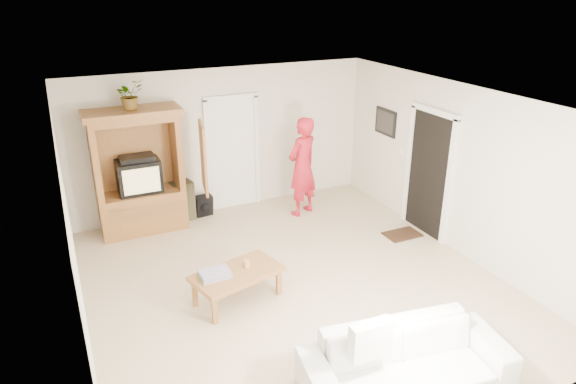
{
  "coord_description": "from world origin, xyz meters",
  "views": [
    {
      "loc": [
        -2.7,
        -5.6,
        3.96
      ],
      "look_at": [
        0.17,
        0.6,
        1.15
      ],
      "focal_mm": 32.0,
      "sensor_mm": 36.0,
      "label": 1
    }
  ],
  "objects_px": {
    "man": "(302,167)",
    "coffee_table": "(237,275)",
    "armoire": "(141,180)",
    "sofa": "(406,362)"
  },
  "relations": [
    {
      "from": "armoire",
      "to": "sofa",
      "type": "distance_m",
      "value": 5.28
    },
    {
      "from": "man",
      "to": "armoire",
      "type": "bearing_deg",
      "value": -34.87
    },
    {
      "from": "armoire",
      "to": "coffee_table",
      "type": "bearing_deg",
      "value": -75.17
    },
    {
      "from": "armoire",
      "to": "man",
      "type": "relative_size",
      "value": 1.16
    },
    {
      "from": "sofa",
      "to": "coffee_table",
      "type": "xyz_separation_m",
      "value": [
        -1.05,
        2.24,
        0.06
      ]
    },
    {
      "from": "sofa",
      "to": "coffee_table",
      "type": "relative_size",
      "value": 1.69
    },
    {
      "from": "man",
      "to": "coffee_table",
      "type": "xyz_separation_m",
      "value": [
        -2.02,
        -2.15,
        -0.52
      ]
    },
    {
      "from": "sofa",
      "to": "coffee_table",
      "type": "height_order",
      "value": "sofa"
    },
    {
      "from": "man",
      "to": "coffee_table",
      "type": "relative_size",
      "value": 1.4
    },
    {
      "from": "man",
      "to": "coffee_table",
      "type": "distance_m",
      "value": 3.0
    }
  ]
}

